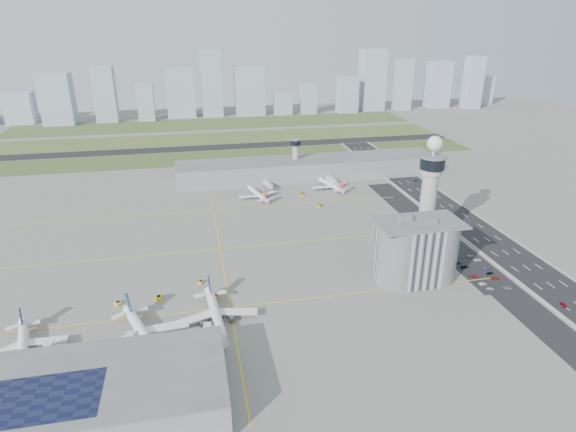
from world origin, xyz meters
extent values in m
plane|color=gray|center=(0.00, 0.00, 0.00)|extent=(1000.00, 1000.00, 0.00)
cube|color=#445729|center=(-20.00, 225.00, 0.04)|extent=(480.00, 50.00, 0.08)
cube|color=#485B2B|center=(-20.00, 300.00, 0.04)|extent=(480.00, 60.00, 0.08)
cube|color=#48642F|center=(-20.00, 380.00, 0.04)|extent=(480.00, 70.00, 0.08)
cube|color=black|center=(-20.00, 262.00, 0.06)|extent=(480.00, 22.00, 0.10)
cube|color=black|center=(115.00, 0.00, 0.05)|extent=(28.00, 500.00, 0.10)
cube|color=#9E9E99|center=(101.00, 0.00, 0.60)|extent=(0.60, 500.00, 1.20)
cube|color=#9E9E99|center=(129.00, 0.00, 0.60)|extent=(0.60, 500.00, 1.20)
cube|color=black|center=(90.00, -10.00, 0.04)|extent=(18.00, 260.00, 0.08)
cube|color=black|center=(88.00, -22.00, 0.05)|extent=(20.00, 44.00, 0.10)
cube|color=yellow|center=(-40.00, -30.00, 0.01)|extent=(260.00, 0.60, 0.01)
cube|color=yellow|center=(-40.00, 30.00, 0.01)|extent=(260.00, 0.60, 0.01)
cube|color=yellow|center=(-40.00, 90.00, 0.01)|extent=(260.00, 0.60, 0.01)
cube|color=yellow|center=(-40.00, 30.00, 0.01)|extent=(0.60, 260.00, 0.01)
cylinder|color=#ADAAA5|center=(72.00, 8.00, 24.00)|extent=(8.40, 8.40, 48.00)
cylinder|color=#ADAAA5|center=(72.00, 8.00, 46.00)|extent=(11.00, 11.00, 4.00)
cylinder|color=black|center=(72.00, 8.00, 50.00)|extent=(13.00, 13.00, 6.00)
cylinder|color=slate|center=(72.00, 8.00, 53.50)|extent=(14.00, 14.00, 1.00)
cylinder|color=#ADAAA5|center=(72.00, 8.00, 56.00)|extent=(1.60, 1.60, 5.00)
sphere|color=white|center=(72.00, 8.00, 60.50)|extent=(8.00, 8.00, 8.00)
cylinder|color=#ADAAA5|center=(30.00, 150.00, 14.00)|extent=(5.00, 5.00, 28.00)
cylinder|color=black|center=(30.00, 150.00, 29.00)|extent=(8.00, 8.00, 4.00)
cylinder|color=slate|center=(30.00, 150.00, 31.50)|extent=(8.60, 8.60, 0.80)
cube|color=#B2B2B7|center=(52.00, -22.00, 15.00)|extent=(18.00, 24.00, 30.00)
cylinder|color=#B2B2B7|center=(43.00, -22.00, 15.00)|extent=(24.00, 24.00, 30.00)
cylinder|color=#B2B2B7|center=(61.00, -22.00, 15.00)|extent=(24.00, 24.00, 30.00)
cube|color=slate|center=(52.00, -22.00, 30.40)|extent=(42.00, 24.00, 0.80)
cube|color=slate|center=(46.00, -19.00, 32.00)|extent=(6.00, 5.00, 3.00)
cube|color=slate|center=(57.00, -24.00, 31.70)|extent=(5.00, 4.00, 2.40)
cube|color=gray|center=(40.00, 148.00, 7.50)|extent=(210.00, 32.00, 15.00)
cube|color=slate|center=(40.00, 148.00, 15.40)|extent=(210.00, 32.00, 0.80)
cube|color=gray|center=(-88.00, -82.00, 6.00)|extent=(84.00, 42.00, 12.00)
cube|color=slate|center=(-88.00, -82.00, 12.40)|extent=(84.00, 42.00, 0.80)
cube|color=black|center=(-105.00, -88.00, 12.90)|extent=(40.00, 22.00, 0.20)
imported|color=silver|center=(83.54, -39.75, 0.64)|extent=(3.92, 2.03, 1.28)
imported|color=#ADADAD|center=(82.61, -35.04, 0.63)|extent=(3.87, 1.39, 1.27)
imported|color=#AC1A3B|center=(82.71, -27.29, 0.59)|extent=(4.50, 2.55, 1.18)
imported|color=black|center=(83.18, -17.37, 0.60)|extent=(4.18, 1.73, 1.21)
imported|color=navy|center=(81.86, -12.50, 0.61)|extent=(3.60, 1.54, 1.21)
imported|color=silver|center=(82.69, -7.38, 0.64)|extent=(4.01, 1.80, 1.28)
imported|color=gray|center=(92.18, -40.88, 0.62)|extent=(4.70, 2.64, 1.24)
imported|color=#A5230C|center=(92.23, -30.96, 0.63)|extent=(4.39, 1.89, 1.26)
imported|color=black|center=(92.26, -26.02, 0.60)|extent=(3.71, 1.94, 1.20)
imported|color=navy|center=(93.47, -21.46, 0.60)|extent=(3.78, 1.73, 1.20)
imported|color=white|center=(94.10, -11.85, 0.59)|extent=(4.25, 1.99, 1.18)
imported|color=#9A9DA4|center=(92.74, -7.10, 0.63)|extent=(4.43, 2.05, 1.25)
imported|color=maroon|center=(107.86, -59.05, 0.65)|extent=(2.09, 4.02, 1.31)
imported|color=black|center=(114.54, 41.09, 0.62)|extent=(1.42, 3.78, 1.23)
imported|color=navy|center=(122.04, 120.42, 0.59)|extent=(2.07, 4.28, 1.18)
imported|color=gray|center=(107.24, 180.30, 0.63)|extent=(1.85, 3.83, 1.26)
cube|color=#9EADC1|center=(-252.58, 431.35, 18.47)|extent=(32.30, 25.84, 36.93)
cube|color=#9EADC1|center=(-204.47, 415.19, 30.18)|extent=(35.81, 28.65, 60.36)
cube|color=#9EADC1|center=(-150.11, 419.66, 33.44)|extent=(25.49, 20.39, 66.89)
cube|color=#9EADC1|center=(-102.68, 417.90, 22.60)|extent=(20.04, 16.03, 45.20)
cube|color=#9EADC1|center=(-59.44, 436.89, 30.61)|extent=(35.76, 28.61, 61.22)
cube|color=#9EADC1|center=(-19.42, 431.56, 41.69)|extent=(26.33, 21.06, 83.39)
cube|color=#9EADC1|center=(30.27, 432.32, 31.06)|extent=(36.96, 29.57, 62.11)
cube|color=#9EADC1|center=(73.27, 423.68, 13.87)|extent=(23.01, 18.41, 27.75)
cube|color=#9EADC1|center=(108.28, 423.34, 19.48)|extent=(20.22, 16.18, 38.97)
cube|color=#9EADC1|center=(162.17, 421.29, 23.44)|extent=(26.14, 20.92, 46.89)
cube|color=#9EADC1|center=(201.27, 433.27, 40.60)|extent=(32.26, 25.81, 81.20)
cube|color=#9EADC1|center=(244.74, 426.38, 34.37)|extent=(21.59, 17.28, 68.75)
cube|color=#9EADC1|center=(302.83, 435.54, 31.70)|extent=(30.25, 24.20, 63.40)
cube|color=#9EADC1|center=(345.49, 415.96, 35.78)|extent=(23.04, 18.43, 71.56)
cube|color=#9EADC1|center=(382.05, 443.29, 20.53)|extent=(22.64, 18.11, 41.06)
camera|label=1|loc=(-51.78, -215.38, 120.72)|focal=30.00mm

